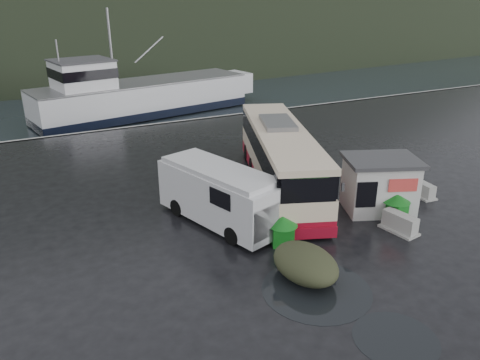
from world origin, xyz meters
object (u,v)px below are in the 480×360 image
waste_bin_left (282,244)px  jersey_barrier_b (399,231)px  waste_bin_right (393,219)px  dome_tent (305,276)px  fishing_trawler (144,100)px  ticket_kiosk (376,210)px  jersey_barrier_a (422,196)px  white_van (220,222)px  coach_bus (279,187)px

waste_bin_left → jersey_barrier_b: (5.31, -1.38, 0.00)m
waste_bin_right → dome_tent: bearing=-161.5°
dome_tent → fishing_trawler: (3.10, 33.37, 0.00)m
ticket_kiosk → jersey_barrier_a: (3.30, 0.23, 0.00)m
white_van → dome_tent: (1.03, -5.58, 0.00)m
coach_bus → dome_tent: coach_bus is taller
dome_tent → fishing_trawler: 33.51m
dome_tent → ticket_kiosk: (6.50, 3.34, 0.00)m
white_van → waste_bin_left: white_van is taller
fishing_trawler → ticket_kiosk: bearing=-94.6°
waste_bin_right → jersey_barrier_b: 1.22m
jersey_barrier_b → fishing_trawler: bearing=94.9°
jersey_barrier_a → jersey_barrier_b: jersey_barrier_b is taller
coach_bus → ticket_kiosk: coach_bus is taller
waste_bin_left → jersey_barrier_a: size_ratio=0.84×
jersey_barrier_a → jersey_barrier_b: bearing=-148.5°
white_van → ticket_kiosk: 7.85m
coach_bus → dome_tent: 8.79m
white_van → ticket_kiosk: bearing=-33.8°
coach_bus → ticket_kiosk: bearing=-38.6°
waste_bin_left → waste_bin_right: bearing=-3.4°
coach_bus → waste_bin_right: 6.48m
ticket_kiosk → coach_bus: bearing=143.0°
coach_bus → white_van: size_ratio=1.90×
waste_bin_right → jersey_barrier_b: waste_bin_right is taller
jersey_barrier_b → fishing_trawler: (-2.74, 32.22, 0.00)m
coach_bus → white_van: (-4.70, -2.41, 0.00)m
dome_tent → jersey_barrier_a: dome_tent is taller
ticket_kiosk → jersey_barrier_a: size_ratio=2.25×
waste_bin_left → jersey_barrier_a: 9.32m
waste_bin_right → ticket_kiosk: 1.17m
ticket_kiosk → jersey_barrier_b: (-0.65, -2.19, 0.00)m
waste_bin_left → coach_bus: bearing=60.1°
white_van → jersey_barrier_a: 11.01m
dome_tent → jersey_barrier_a: 10.42m
fishing_trawler → dome_tent: bearing=-106.3°
waste_bin_left → ticket_kiosk: ticket_kiosk is taller
coach_bus → dome_tent: (-3.66, -7.99, 0.00)m
jersey_barrier_a → jersey_barrier_b: 4.63m
dome_tent → fishing_trawler: bearing=84.7°
white_van → waste_bin_right: (7.54, -3.40, 0.00)m
white_van → jersey_barrier_b: 8.18m
jersey_barrier_b → fishing_trawler: fishing_trawler is taller
waste_bin_left → jersey_barrier_a: bearing=6.4°
waste_bin_right → coach_bus: bearing=116.1°
white_van → jersey_barrier_a: (10.82, -2.01, 0.00)m
waste_bin_left → dome_tent: 2.59m
white_van → jersey_barrier_b: size_ratio=3.85×
jersey_barrier_a → dome_tent: bearing=-160.0°
ticket_kiosk → fishing_trawler: 30.22m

